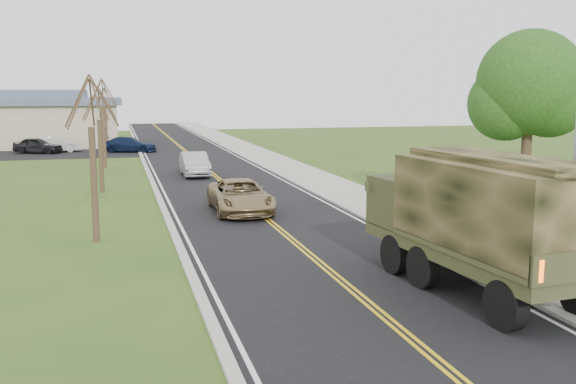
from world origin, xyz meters
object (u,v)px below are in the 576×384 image
object	(u,v)px
suv_champagne	(240,196)
pickup_navy	(517,201)
sedan_silver	(195,164)
military_truck	(479,214)

from	to	relation	value
suv_champagne	pickup_navy	distance (m)	12.34
sedan_silver	pickup_navy	size ratio (longest dim) A/B	1.01
suv_champagne	sedan_silver	xyz separation A→B (m)	(-0.47, 13.43, 0.02)
sedan_silver	pickup_navy	world-z (taller)	sedan_silver
military_truck	sedan_silver	xyz separation A→B (m)	(-4.49, 26.77, -1.43)
suv_champagne	pickup_navy	world-z (taller)	suv_champagne
military_truck	pickup_navy	xyz separation A→B (m)	(7.62, 9.25, -1.53)
pickup_navy	suv_champagne	bearing A→B (deg)	66.93
military_truck	suv_champagne	world-z (taller)	military_truck
sedan_silver	pickup_navy	xyz separation A→B (m)	(12.11, -17.52, -0.10)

